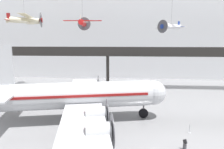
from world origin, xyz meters
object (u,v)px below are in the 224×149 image
(suspended_plane_red_highwing, at_px, (83,23))
(stanchion_barrier, at_px, (190,130))
(suspended_plane_cream_biplane, at_px, (25,20))
(airliner_silver_main, at_px, (78,96))
(suspended_plane_white_twin, at_px, (171,27))
(info_sign_pedestal, at_px, (185,146))

(suspended_plane_red_highwing, bearing_deg, stanchion_barrier, -144.46)
(suspended_plane_red_highwing, xyz_separation_m, suspended_plane_cream_biplane, (-12.15, 0.08, 0.61))
(airliner_silver_main, height_order, suspended_plane_cream_biplane, suspended_plane_cream_biplane)
(airliner_silver_main, relative_size, suspended_plane_white_twin, 4.03)
(info_sign_pedestal, bearing_deg, airliner_silver_main, 136.09)
(suspended_plane_red_highwing, height_order, stanchion_barrier, suspended_plane_red_highwing)
(suspended_plane_red_highwing, distance_m, suspended_plane_white_twin, 17.83)
(airliner_silver_main, bearing_deg, suspended_plane_white_twin, 36.19)
(airliner_silver_main, bearing_deg, info_sign_pedestal, -38.65)
(suspended_plane_white_twin, height_order, info_sign_pedestal, suspended_plane_white_twin)
(suspended_plane_red_highwing, relative_size, info_sign_pedestal, 6.35)
(suspended_plane_cream_biplane, relative_size, suspended_plane_white_twin, 1.25)
(suspended_plane_white_twin, bearing_deg, suspended_plane_red_highwing, -40.10)
(airliner_silver_main, xyz_separation_m, suspended_plane_white_twin, (15.12, 16.75, 9.73))
(stanchion_barrier, height_order, info_sign_pedestal, info_sign_pedestal)
(suspended_plane_cream_biplane, bearing_deg, info_sign_pedestal, -55.12)
(suspended_plane_red_highwing, height_order, suspended_plane_cream_biplane, same)
(suspended_plane_cream_biplane, xyz_separation_m, stanchion_barrier, (28.66, -19.03, -14.36))
(suspended_plane_cream_biplane, relative_size, info_sign_pedestal, 7.02)
(suspended_plane_cream_biplane, distance_m, stanchion_barrier, 37.28)
(airliner_silver_main, xyz_separation_m, suspended_plane_cream_biplane, (-14.85, 16.63, 11.14))
(suspended_plane_white_twin, relative_size, info_sign_pedestal, 5.60)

